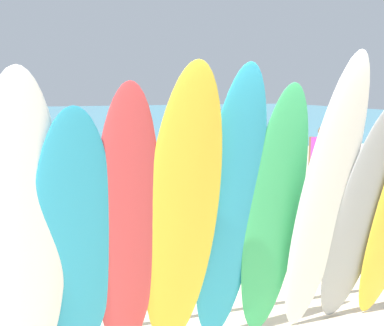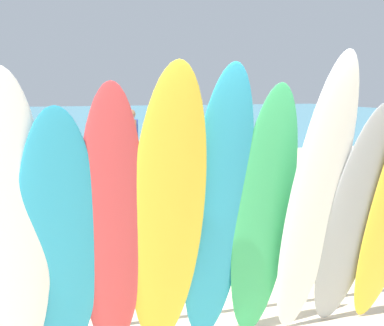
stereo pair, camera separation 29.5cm
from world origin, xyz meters
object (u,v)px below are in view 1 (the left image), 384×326
beachgoer_near_rack (5,149)px  surfboard_white_6 (324,202)px  surfboard_teal_4 (230,213)px  beachgoer_photographing (39,143)px  surfboard_yellow_3 (182,220)px  surfboard_green_5 (274,217)px  surfboard_rack (243,265)px  surfboard_teal_1 (74,247)px  beachgoer_strolling (323,163)px  surfboard_white_0 (24,235)px  beachgoer_by_water (118,140)px  beachgoer_midbeach (48,172)px  surfboard_red_2 (126,232)px  surfboard_grey_7 (360,219)px

beachgoer_near_rack → surfboard_white_6: bearing=-130.8°
surfboard_teal_4 → surfboard_white_6: size_ratio=0.95×
surfboard_teal_4 → beachgoer_photographing: 8.66m
surfboard_yellow_3 → surfboard_green_5: bearing=9.3°
surfboard_rack → surfboard_teal_1: size_ratio=2.03×
beachgoer_strolling → beachgoer_near_rack: 5.64m
surfboard_white_0 → beachgoer_by_water: surfboard_white_0 is taller
beachgoer_midbeach → surfboard_red_2: bearing=131.5°
surfboard_teal_1 → surfboard_green_5: bearing=4.3°
surfboard_teal_1 → surfboard_yellow_3: surfboard_yellow_3 is taller
surfboard_red_2 → beachgoer_photographing: 8.66m
surfboard_rack → surfboard_yellow_3: (-0.80, -0.61, 0.65)m
surfboard_rack → beachgoer_by_water: (0.40, 7.42, 0.42)m
surfboard_teal_1 → surfboard_white_6: 2.01m
surfboard_rack → surfboard_white_0: surfboard_white_0 is taller
beachgoer_strolling → surfboard_white_0: bearing=-75.8°
surfboard_yellow_3 → beachgoer_photographing: size_ratio=1.60×
beachgoer_strolling → surfboard_green_5: bearing=-62.1°
surfboard_teal_1 → beachgoer_by_water: (1.98, 7.96, -0.08)m
surfboard_red_2 → surfboard_white_6: 1.63m
surfboard_yellow_3 → surfboard_white_6: bearing=0.7°
surfboard_white_6 → beachgoer_by_water: (-0.02, 8.04, -0.27)m
beachgoer_by_water → beachgoer_photographing: beachgoer_by_water is taller
surfboard_white_0 → surfboard_green_5: size_ratio=1.05×
surfboard_white_0 → beachgoer_strolling: (4.93, 3.86, -0.28)m
surfboard_teal_4 → beachgoer_strolling: bearing=43.8°
beachgoer_photographing → beachgoer_near_rack: (-0.73, -2.17, 0.13)m
surfboard_rack → beachgoer_midbeach: beachgoer_midbeach is taller
surfboard_rack → beachgoer_strolling: 4.49m
surfboard_teal_4 → beachgoer_strolling: surfboard_teal_4 is taller
surfboard_rack → beachgoer_strolling: (3.01, 3.30, 0.34)m
surfboard_white_0 → beachgoer_midbeach: surfboard_white_0 is taller
beachgoer_photographing → beachgoer_strolling: bearing=-166.7°
surfboard_rack → surfboard_grey_7: 1.11m
surfboard_red_2 → beachgoer_photographing: size_ratio=1.50×
surfboard_red_2 → surfboard_white_6: surfboard_white_6 is taller
surfboard_green_5 → surfboard_grey_7: surfboard_green_5 is taller
surfboard_white_6 → surfboard_rack: bearing=118.3°
surfboard_rack → beachgoer_midbeach: 3.68m
surfboard_red_2 → surfboard_yellow_3: (0.41, -0.05, 0.07)m
surfboard_teal_4 → beachgoer_midbeach: 4.03m
surfboard_grey_7 → beachgoer_strolling: bearing=56.1°
surfboard_grey_7 → beachgoer_by_water: surfboard_grey_7 is taller
beachgoer_strolling → beachgoer_midbeach: beachgoer_midbeach is taller
surfboard_white_6 → beachgoer_near_rack: 6.97m
beachgoer_by_water → beachgoer_near_rack: beachgoer_near_rack is taller
beachgoer_midbeach → beachgoer_by_water: bearing=-76.4°
surfboard_grey_7 → beachgoer_strolling: surfboard_grey_7 is taller
surfboard_teal_4 → beachgoer_strolling: 5.12m
surfboard_teal_4 → surfboard_green_5: (0.40, 0.02, -0.07)m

